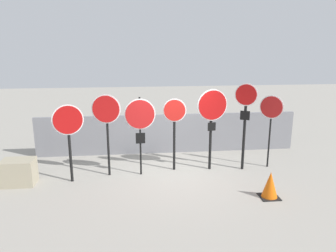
{
  "coord_description": "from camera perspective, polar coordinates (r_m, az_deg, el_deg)",
  "views": [
    {
      "loc": [
        -1.21,
        -8.98,
        3.76
      ],
      "look_at": [
        -0.23,
        0.0,
        1.46
      ],
      "focal_mm": 35.0,
      "sensor_mm": 36.0,
      "label": 1
    }
  ],
  "objects": [
    {
      "name": "stop_sign_2",
      "position": [
        9.24,
        -4.89,
        1.25
      ],
      "size": [
        0.88,
        0.12,
        2.3
      ],
      "rotation": [
        0.0,
        0.0,
        0.04
      ],
      "color": "black",
      "rests_on": "ground"
    },
    {
      "name": "stop_sign_1",
      "position": [
        9.3,
        -10.67,
        1.61
      ],
      "size": [
        0.81,
        0.18,
        2.39
      ],
      "rotation": [
        0.0,
        0.0,
        -0.17
      ],
      "color": "black",
      "rests_on": "ground"
    },
    {
      "name": "stop_sign_3",
      "position": [
        9.6,
        1.14,
        1.06
      ],
      "size": [
        0.68,
        0.16,
        2.2
      ],
      "rotation": [
        0.0,
        0.0,
        -0.12
      ],
      "color": "black",
      "rests_on": "ground"
    },
    {
      "name": "stop_sign_0",
      "position": [
        9.14,
        -16.96,
        -0.22
      ],
      "size": [
        0.8,
        0.25,
        2.19
      ],
      "rotation": [
        0.0,
        0.0,
        0.26
      ],
      "color": "black",
      "rests_on": "ground"
    },
    {
      "name": "storage_crate",
      "position": [
        9.85,
        -24.54,
        -7.33
      ],
      "size": [
        0.85,
        0.61,
        0.7
      ],
      "color": "#9E937A",
      "rests_on": "ground"
    },
    {
      "name": "stop_sign_4",
      "position": [
        9.69,
        7.67,
        2.18
      ],
      "size": [
        0.92,
        0.21,
        2.47
      ],
      "rotation": [
        0.0,
        0.0,
        0.17
      ],
      "color": "black",
      "rests_on": "ground"
    },
    {
      "name": "stop_sign_5",
      "position": [
        9.87,
        13.31,
        2.47
      ],
      "size": [
        0.6,
        0.32,
        2.64
      ],
      "rotation": [
        0.0,
        0.0,
        -0.46
      ],
      "color": "black",
      "rests_on": "ground"
    },
    {
      "name": "ground_plane",
      "position": [
        9.81,
        1.33,
        -8.28
      ],
      "size": [
        40.0,
        40.0,
        0.0
      ],
      "primitive_type": "plane",
      "color": "gray"
    },
    {
      "name": "traffic_cone_0",
      "position": [
        8.65,
        17.35,
        -9.76
      ],
      "size": [
        0.47,
        0.47,
        0.68
      ],
      "color": "black",
      "rests_on": "ground"
    },
    {
      "name": "fence_back",
      "position": [
        11.43,
        0.05,
        -1.34
      ],
      "size": [
        9.02,
        0.12,
        1.37
      ],
      "color": "slate",
      "rests_on": "ground"
    },
    {
      "name": "stop_sign_6",
      "position": [
        10.28,
        17.52,
        2.22
      ],
      "size": [
        0.59,
        0.42,
        2.26
      ],
      "rotation": [
        0.0,
        0.0,
        -0.61
      ],
      "color": "black",
      "rests_on": "ground"
    }
  ]
}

